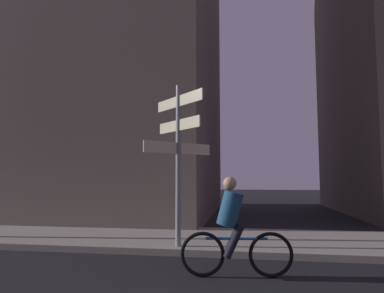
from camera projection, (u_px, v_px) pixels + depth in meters
The scene contains 4 objects.
sidewalk_kerb at pixel (209, 240), 8.24m from camera, with size 40.00×3.03×0.14m, color gray.
signpost at pixel (179, 148), 7.34m from camera, with size 1.24×1.24×3.47m.
cyclist at pixel (233, 230), 5.48m from camera, with size 1.81×0.37×1.61m.
building_left_block at pixel (70, 38), 15.74m from camera, with size 13.27×9.71×16.13m.
Camera 1 is at (0.88, -1.89, 1.62)m, focal length 31.63 mm.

